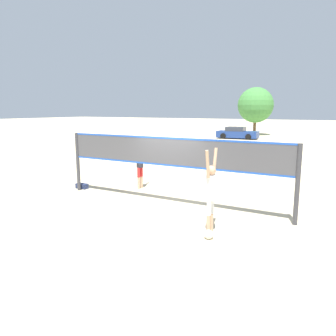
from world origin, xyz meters
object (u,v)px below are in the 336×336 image
(player_spiker, at_px, (211,189))
(parked_car_near, at_px, (237,133))
(player_blocker, at_px, (140,161))
(tree_left_cluster, at_px, (256,105))
(volleyball_net, at_px, (168,158))
(volleyball, at_px, (209,234))
(gear_bag, at_px, (82,186))

(player_spiker, distance_m, parked_car_near, 29.30)
(player_blocker, relative_size, tree_left_cluster, 0.36)
(parked_car_near, bearing_deg, player_blocker, -85.64)
(volleyball_net, height_order, volleyball, volleyball_net)
(player_blocker, xyz_separation_m, volleyball, (4.58, -3.67, -1.04))
(player_blocker, bearing_deg, player_spiker, 53.83)
(gear_bag, distance_m, parked_car_near, 26.18)
(volleyball_net, distance_m, gear_bag, 4.54)
(volleyball, bearing_deg, player_spiker, 108.60)
(tree_left_cluster, bearing_deg, volleyball, -77.10)
(player_blocker, relative_size, volleyball, 9.15)
(parked_car_near, bearing_deg, volleyball, -77.93)
(player_blocker, bearing_deg, tree_left_cluster, -173.73)
(player_blocker, xyz_separation_m, gear_bag, (-2.10, -1.23, -1.05))
(gear_bag, height_order, parked_car_near, parked_car_near)
(volleyball_net, relative_size, volleyball, 35.41)
(tree_left_cluster, bearing_deg, player_blocker, -83.73)
(volleyball_net, height_order, tree_left_cluster, tree_left_cluster)
(player_spiker, xyz_separation_m, gear_bag, (-6.54, 2.01, -1.10))
(volleyball_net, bearing_deg, player_spiker, -37.77)
(player_spiker, relative_size, tree_left_cluster, 0.38)
(parked_car_near, distance_m, tree_left_cluster, 7.24)
(volleyball, relative_size, gear_bag, 0.47)
(volleyball_net, bearing_deg, volleyball, -42.17)
(gear_bag, bearing_deg, volleyball_net, -3.40)
(player_blocker, distance_m, parked_car_near, 25.18)
(player_spiker, relative_size, parked_car_near, 0.49)
(gear_bag, height_order, tree_left_cluster, tree_left_cluster)
(volleyball_net, xyz_separation_m, tree_left_cluster, (-5.61, 32.88, 2.15))
(volleyball, relative_size, parked_car_near, 0.05)
(player_spiker, distance_m, player_blocker, 5.49)
(player_spiker, height_order, player_blocker, player_spiker)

